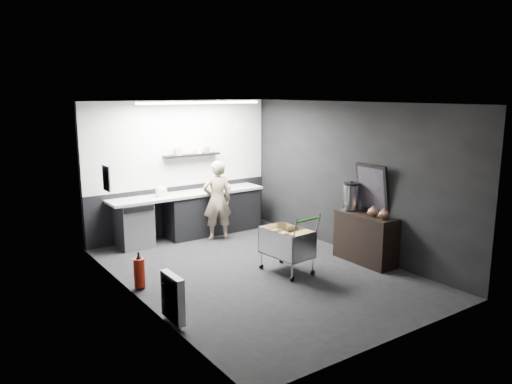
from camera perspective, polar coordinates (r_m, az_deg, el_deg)
floor at (r=8.20m, az=0.29°, el=-9.09°), size 5.50×5.50×0.00m
ceiling at (r=7.68m, az=0.32°, el=10.14°), size 5.50×5.50×0.00m
wall_back at (r=10.17m, az=-8.64°, el=2.69°), size 5.50×0.00×5.50m
wall_front at (r=5.85m, az=16.00°, el=-4.12°), size 5.50×0.00×5.50m
wall_left at (r=6.90m, az=-13.43°, el=-1.65°), size 0.00×5.50×5.50m
wall_right at (r=9.10m, az=10.67°, el=1.60°), size 0.00×5.50×5.50m
kitchen_wall_panel at (r=10.09m, az=-8.68°, el=5.48°), size 3.95×0.02×1.70m
dado_panel at (r=10.31m, az=-8.45°, el=-2.00°), size 3.95×0.02×1.00m
floating_shelf at (r=10.10m, az=-7.34°, el=4.22°), size 1.20×0.22×0.04m
wall_clock at (r=10.74m, az=-1.93°, el=7.57°), size 0.20×0.03×0.20m
poster at (r=8.07m, az=-16.75°, el=1.51°), size 0.02×0.30×0.40m
poster_red_band at (r=8.06m, az=-16.75°, el=2.00°), size 0.02×0.22×0.10m
radiator at (r=6.44m, az=-9.49°, el=-11.82°), size 0.10×0.50×0.60m
ceiling_strip at (r=9.25m, az=-6.38°, el=10.11°), size 2.40×0.20×0.04m
prep_counter at (r=10.11m, az=-6.97°, el=-2.47°), size 3.20×0.61×0.90m
person at (r=9.77m, az=-4.46°, el=-0.95°), size 0.65×0.52×1.57m
shopping_cart at (r=8.05m, az=3.52°, el=-5.99°), size 0.60×0.93×0.98m
sideboard at (r=8.71m, az=12.34°, el=-4.40°), size 0.48×1.12×1.68m
fire_extinguisher at (r=7.65m, az=-13.19°, el=-8.85°), size 0.16×0.16×0.54m
cardboard_box at (r=10.21m, az=-4.31°, el=0.52°), size 0.56×0.50×0.09m
pink_tub at (r=9.69m, az=-10.85°, el=0.01°), size 0.18×0.18×0.18m
white_container at (r=9.65m, az=-10.72°, el=-0.09°), size 0.19×0.16×0.16m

